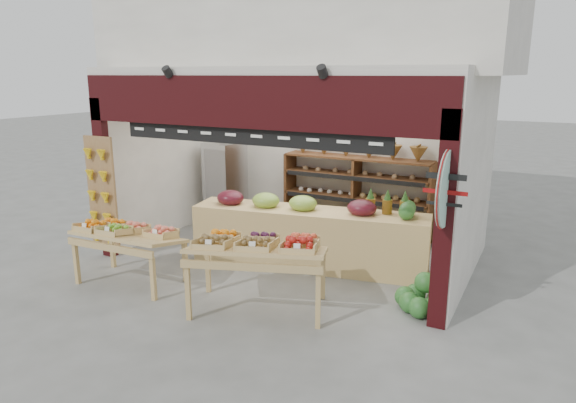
% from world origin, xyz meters
% --- Properties ---
extents(ground, '(60.00, 60.00, 0.00)m').
position_xyz_m(ground, '(0.00, 0.00, 0.00)').
color(ground, slate).
rests_on(ground, ground).
extents(shop_structure, '(6.36, 5.12, 5.40)m').
position_xyz_m(shop_structure, '(0.00, 1.61, 3.92)').
color(shop_structure, white).
rests_on(shop_structure, ground).
extents(banana_board, '(0.60, 0.15, 1.80)m').
position_xyz_m(banana_board, '(-2.73, -1.17, 1.12)').
color(banana_board, olive).
rests_on(banana_board, ground).
extents(gift_sign, '(0.04, 0.93, 0.92)m').
position_xyz_m(gift_sign, '(2.75, -1.15, 1.75)').
color(gift_sign, '#B2E0CB').
rests_on(gift_sign, ground).
extents(back_shelving, '(2.86, 0.47, 1.78)m').
position_xyz_m(back_shelving, '(0.56, 1.97, 1.15)').
color(back_shelving, brown).
rests_on(back_shelving, ground).
extents(refrigerator, '(0.74, 0.74, 1.69)m').
position_xyz_m(refrigerator, '(-2.06, 1.44, 0.84)').
color(refrigerator, silver).
rests_on(refrigerator, ground).
extents(cardboard_stack, '(1.08, 0.84, 0.72)m').
position_xyz_m(cardboard_stack, '(-1.30, 0.54, 0.26)').
color(cardboard_stack, beige).
rests_on(cardboard_stack, ground).
extents(mid_counter, '(3.81, 1.36, 1.16)m').
position_xyz_m(mid_counter, '(0.46, 0.06, 0.51)').
color(mid_counter, tan).
rests_on(mid_counter, ground).
extents(display_table_left, '(1.56, 0.93, 0.98)m').
position_xyz_m(display_table_left, '(-1.67, -1.75, 0.75)').
color(display_table_left, tan).
rests_on(display_table_left, ground).
extents(display_table_right, '(1.97, 1.51, 1.10)m').
position_xyz_m(display_table_right, '(0.56, -1.65, 0.87)').
color(display_table_right, tan).
rests_on(display_table_right, ground).
extents(watermelon_pile, '(0.68, 0.68, 0.53)m').
position_xyz_m(watermelon_pile, '(2.46, -0.72, 0.18)').
color(watermelon_pile, '#1A4F1D').
rests_on(watermelon_pile, ground).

